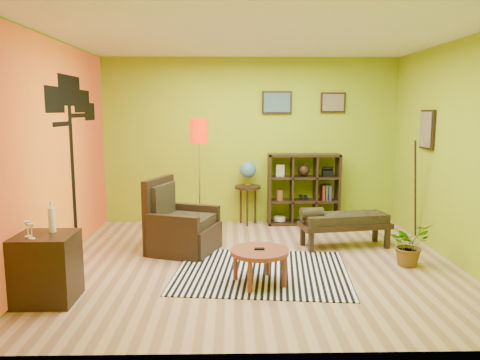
{
  "coord_description": "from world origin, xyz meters",
  "views": [
    {
      "loc": [
        -0.34,
        -5.73,
        1.92
      ],
      "look_at": [
        -0.22,
        0.1,
        1.05
      ],
      "focal_mm": 35.0,
      "sensor_mm": 36.0,
      "label": 1
    }
  ],
  "objects_px": {
    "coffee_table": "(259,254)",
    "bench": "(343,221)",
    "globe_table": "(248,177)",
    "cube_shelf": "(304,189)",
    "potted_plant": "(409,249)",
    "side_cabinet": "(46,268)",
    "floor_lamp": "(199,141)",
    "armchair": "(180,229)"
  },
  "relations": [
    {
      "from": "coffee_table",
      "to": "bench",
      "type": "height_order",
      "value": "bench"
    },
    {
      "from": "globe_table",
      "to": "cube_shelf",
      "type": "bearing_deg",
      "value": -0.02
    },
    {
      "from": "potted_plant",
      "to": "globe_table",
      "type": "bearing_deg",
      "value": 131.64
    },
    {
      "from": "side_cabinet",
      "to": "cube_shelf",
      "type": "relative_size",
      "value": 0.84
    },
    {
      "from": "floor_lamp",
      "to": "side_cabinet",
      "type": "bearing_deg",
      "value": -119.92
    },
    {
      "from": "armchair",
      "to": "side_cabinet",
      "type": "xyz_separation_m",
      "value": [
        -1.17,
        -1.69,
        0.05
      ]
    },
    {
      "from": "armchair",
      "to": "floor_lamp",
      "type": "height_order",
      "value": "floor_lamp"
    },
    {
      "from": "globe_table",
      "to": "side_cabinet",
      "type": "bearing_deg",
      "value": -123.97
    },
    {
      "from": "cube_shelf",
      "to": "bench",
      "type": "height_order",
      "value": "cube_shelf"
    },
    {
      "from": "bench",
      "to": "side_cabinet",
      "type": "bearing_deg",
      "value": -152.03
    },
    {
      "from": "coffee_table",
      "to": "armchair",
      "type": "relative_size",
      "value": 0.62
    },
    {
      "from": "armchair",
      "to": "globe_table",
      "type": "bearing_deg",
      "value": 56.78
    },
    {
      "from": "coffee_table",
      "to": "bench",
      "type": "distance_m",
      "value": 1.89
    },
    {
      "from": "armchair",
      "to": "coffee_table",
      "type": "bearing_deg",
      "value": -51.37
    },
    {
      "from": "globe_table",
      "to": "floor_lamp",
      "type": "bearing_deg",
      "value": -134.49
    },
    {
      "from": "floor_lamp",
      "to": "cube_shelf",
      "type": "xyz_separation_m",
      "value": [
        1.72,
        0.77,
        -0.86
      ]
    },
    {
      "from": "floor_lamp",
      "to": "potted_plant",
      "type": "distance_m",
      "value": 3.28
    },
    {
      "from": "globe_table",
      "to": "potted_plant",
      "type": "relative_size",
      "value": 1.99
    },
    {
      "from": "armchair",
      "to": "bench",
      "type": "relative_size",
      "value": 0.79
    },
    {
      "from": "floor_lamp",
      "to": "potted_plant",
      "type": "bearing_deg",
      "value": -27.46
    },
    {
      "from": "coffee_table",
      "to": "side_cabinet",
      "type": "distance_m",
      "value": 2.22
    },
    {
      "from": "bench",
      "to": "potted_plant",
      "type": "relative_size",
      "value": 2.45
    },
    {
      "from": "floor_lamp",
      "to": "globe_table",
      "type": "distance_m",
      "value": 1.26
    },
    {
      "from": "side_cabinet",
      "to": "globe_table",
      "type": "distance_m",
      "value": 3.89
    },
    {
      "from": "globe_table",
      "to": "armchair",
      "type": "bearing_deg",
      "value": -123.22
    },
    {
      "from": "globe_table",
      "to": "bench",
      "type": "bearing_deg",
      "value": -46.79
    },
    {
      "from": "side_cabinet",
      "to": "cube_shelf",
      "type": "xyz_separation_m",
      "value": [
        3.11,
        3.2,
        0.25
      ]
    },
    {
      "from": "globe_table",
      "to": "potted_plant",
      "type": "height_order",
      "value": "globe_table"
    },
    {
      "from": "side_cabinet",
      "to": "coffee_table",
      "type": "bearing_deg",
      "value": 10.85
    },
    {
      "from": "cube_shelf",
      "to": "floor_lamp",
      "type": "bearing_deg",
      "value": -155.77
    },
    {
      "from": "coffee_table",
      "to": "potted_plant",
      "type": "relative_size",
      "value": 1.2
    },
    {
      "from": "coffee_table",
      "to": "armchair",
      "type": "height_order",
      "value": "armchair"
    },
    {
      "from": "cube_shelf",
      "to": "bench",
      "type": "bearing_deg",
      "value": -76.47
    },
    {
      "from": "armchair",
      "to": "bench",
      "type": "xyz_separation_m",
      "value": [
        2.28,
        0.14,
        0.07
      ]
    },
    {
      "from": "side_cabinet",
      "to": "cube_shelf",
      "type": "height_order",
      "value": "cube_shelf"
    },
    {
      "from": "floor_lamp",
      "to": "bench",
      "type": "height_order",
      "value": "floor_lamp"
    },
    {
      "from": "armchair",
      "to": "globe_table",
      "type": "height_order",
      "value": "globe_table"
    },
    {
      "from": "coffee_table",
      "to": "cube_shelf",
      "type": "bearing_deg",
      "value": 71.48
    },
    {
      "from": "floor_lamp",
      "to": "armchair",
      "type": "bearing_deg",
      "value": -107.28
    },
    {
      "from": "armchair",
      "to": "potted_plant",
      "type": "xyz_separation_m",
      "value": [
        2.92,
        -0.66,
        -0.1
      ]
    },
    {
      "from": "potted_plant",
      "to": "side_cabinet",
      "type": "bearing_deg",
      "value": -165.89
    },
    {
      "from": "armchair",
      "to": "cube_shelf",
      "type": "height_order",
      "value": "cube_shelf"
    }
  ]
}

